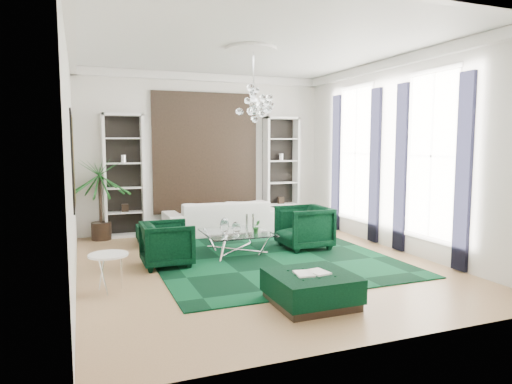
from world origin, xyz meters
name	(u,v)px	position (x,y,z in m)	size (l,w,h in m)	color
floor	(257,264)	(0.00, 0.00, -0.01)	(6.00, 7.00, 0.02)	tan
ceiling	(258,43)	(0.00, 0.00, 3.81)	(6.00, 7.00, 0.02)	white
wall_back	(205,153)	(0.00, 3.51, 1.90)	(6.00, 0.02, 3.80)	silver
wall_front	(383,166)	(0.00, -3.51, 1.90)	(6.00, 0.02, 3.80)	silver
wall_left	(70,159)	(-3.01, 0.00, 1.90)	(0.02, 7.00, 3.80)	silver
wall_right	(400,155)	(3.01, 0.00, 1.90)	(0.02, 7.00, 3.80)	silver
crown_molding	(258,50)	(0.00, 0.00, 3.70)	(6.00, 7.00, 0.18)	white
ceiling_medallion	(251,49)	(0.00, 0.30, 3.77)	(0.90, 0.90, 0.05)	white
tapestry	(206,153)	(0.00, 3.46, 1.90)	(2.50, 0.06, 2.80)	black
shelving_left	(124,176)	(-1.95, 3.31, 1.40)	(0.90, 0.38, 2.80)	white
shelving_right	(281,172)	(1.95, 3.31, 1.40)	(0.90, 0.38, 2.80)	white
painting	(74,161)	(-2.97, 0.60, 1.85)	(0.04, 1.30, 1.60)	black
window_near	(432,156)	(2.99, -0.90, 1.90)	(0.03, 1.10, 2.90)	white
curtain_near_a	(464,173)	(2.96, -1.68, 1.65)	(0.07, 0.30, 3.25)	black
curtain_near_b	(401,168)	(2.96, -0.12, 1.65)	(0.07, 0.30, 3.25)	black
window_far	(356,153)	(2.99, 1.50, 1.90)	(0.03, 1.10, 2.90)	white
curtain_far_a	(375,166)	(2.96, 0.72, 1.65)	(0.07, 0.30, 3.25)	black
curtain_far_b	(336,163)	(2.96, 2.28, 1.65)	(0.07, 0.30, 3.25)	black
rug	(264,254)	(0.36, 0.58, 0.01)	(4.20, 5.00, 0.02)	black
sofa	(222,217)	(0.22, 2.87, 0.39)	(2.68, 1.05, 0.78)	white
armchair_left	(167,244)	(-1.52, 0.42, 0.39)	(0.83, 0.86, 0.78)	black
armchair_right	(304,227)	(1.31, 0.76, 0.44)	(0.93, 0.96, 0.87)	black
coffee_table	(237,243)	(-0.10, 0.84, 0.21)	(1.24, 1.24, 0.43)	white
ottoman_side	(159,235)	(-1.36, 2.23, 0.19)	(0.87, 0.87, 0.39)	black
ottoman_front	(311,289)	(-0.09, -2.17, 0.21)	(1.04, 1.04, 0.42)	black
book	(311,272)	(-0.09, -2.17, 0.43)	(0.46, 0.30, 0.03)	white
side_table	(109,273)	(-2.55, -0.65, 0.27)	(0.56, 0.56, 0.54)	white
palm	(100,187)	(-2.48, 3.15, 1.17)	(1.46, 1.46, 2.33)	#19591E
chandelier	(253,103)	(0.07, 0.37, 2.85)	(0.78, 0.78, 0.70)	white
table_plant	(257,227)	(0.21, 0.58, 0.55)	(0.14, 0.11, 0.25)	#19591E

